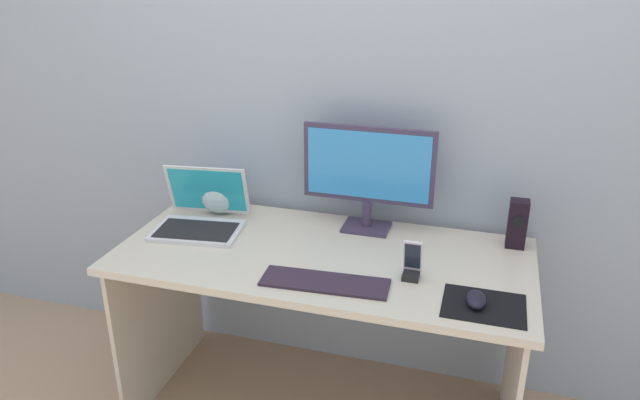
{
  "coord_description": "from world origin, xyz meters",
  "views": [
    {
      "loc": [
        0.53,
        -1.83,
        1.71
      ],
      "look_at": [
        -0.0,
        -0.02,
        0.94
      ],
      "focal_mm": 33.28,
      "sensor_mm": 36.0,
      "label": 1
    }
  ],
  "objects_px": {
    "speaker_right": "(517,224)",
    "mouse": "(476,300)",
    "monitor": "(368,172)",
    "keyboard_external": "(325,282)",
    "laptop": "(201,217)",
    "phone_in_dock": "(412,265)",
    "fishbowl": "(220,193)"
  },
  "relations": [
    {
      "from": "speaker_right",
      "to": "mouse",
      "type": "height_order",
      "value": "speaker_right"
    },
    {
      "from": "speaker_right",
      "to": "mouse",
      "type": "relative_size",
      "value": 1.82
    },
    {
      "from": "monitor",
      "to": "speaker_right",
      "type": "xyz_separation_m",
      "value": [
        0.56,
        0.01,
        -0.14
      ]
    },
    {
      "from": "fishbowl",
      "to": "mouse",
      "type": "relative_size",
      "value": 1.75
    },
    {
      "from": "mouse",
      "to": "phone_in_dock",
      "type": "xyz_separation_m",
      "value": [
        -0.21,
        0.11,
        0.03
      ]
    },
    {
      "from": "fishbowl",
      "to": "phone_in_dock",
      "type": "distance_m",
      "value": 0.91
    },
    {
      "from": "speaker_right",
      "to": "keyboard_external",
      "type": "distance_m",
      "value": 0.76
    },
    {
      "from": "mouse",
      "to": "phone_in_dock",
      "type": "bearing_deg",
      "value": 148.19
    },
    {
      "from": "phone_in_dock",
      "to": "fishbowl",
      "type": "bearing_deg",
      "value": 158.72
    },
    {
      "from": "laptop",
      "to": "speaker_right",
      "type": "bearing_deg",
      "value": 8.81
    },
    {
      "from": "monitor",
      "to": "keyboard_external",
      "type": "height_order",
      "value": "monitor"
    },
    {
      "from": "mouse",
      "to": "keyboard_external",
      "type": "bearing_deg",
      "value": 176.8
    },
    {
      "from": "monitor",
      "to": "keyboard_external",
      "type": "distance_m",
      "value": 0.51
    },
    {
      "from": "speaker_right",
      "to": "laptop",
      "type": "xyz_separation_m",
      "value": [
        -1.18,
        -0.18,
        -0.04
      ]
    },
    {
      "from": "laptop",
      "to": "mouse",
      "type": "bearing_deg",
      "value": -14.25
    },
    {
      "from": "laptop",
      "to": "mouse",
      "type": "xyz_separation_m",
      "value": [
        1.06,
        -0.27,
        -0.03
      ]
    },
    {
      "from": "speaker_right",
      "to": "phone_in_dock",
      "type": "height_order",
      "value": "speaker_right"
    },
    {
      "from": "mouse",
      "to": "phone_in_dock",
      "type": "distance_m",
      "value": 0.24
    },
    {
      "from": "keyboard_external",
      "to": "mouse",
      "type": "height_order",
      "value": "mouse"
    },
    {
      "from": "keyboard_external",
      "to": "speaker_right",
      "type": "bearing_deg",
      "value": 34.22
    },
    {
      "from": "monitor",
      "to": "keyboard_external",
      "type": "bearing_deg",
      "value": -94.79
    },
    {
      "from": "keyboard_external",
      "to": "monitor",
      "type": "bearing_deg",
      "value": 81.71
    },
    {
      "from": "mouse",
      "to": "speaker_right",
      "type": "bearing_deg",
      "value": 71.62
    },
    {
      "from": "laptop",
      "to": "phone_in_dock",
      "type": "xyz_separation_m",
      "value": [
        0.85,
        -0.16,
        0.0
      ]
    },
    {
      "from": "mouse",
      "to": "monitor",
      "type": "bearing_deg",
      "value": 130.61
    },
    {
      "from": "laptop",
      "to": "keyboard_external",
      "type": "xyz_separation_m",
      "value": [
        0.59,
        -0.28,
        -0.04
      ]
    },
    {
      "from": "monitor",
      "to": "fishbowl",
      "type": "xyz_separation_m",
      "value": [
        -0.62,
        -0.0,
        -0.15
      ]
    },
    {
      "from": "monitor",
      "to": "phone_in_dock",
      "type": "height_order",
      "value": "monitor"
    },
    {
      "from": "laptop",
      "to": "phone_in_dock",
      "type": "bearing_deg",
      "value": -10.48
    },
    {
      "from": "fishbowl",
      "to": "phone_in_dock",
      "type": "relative_size",
      "value": 1.27
    },
    {
      "from": "monitor",
      "to": "speaker_right",
      "type": "distance_m",
      "value": 0.57
    },
    {
      "from": "fishbowl",
      "to": "phone_in_dock",
      "type": "xyz_separation_m",
      "value": [
        0.85,
        -0.33,
        -0.03
      ]
    }
  ]
}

